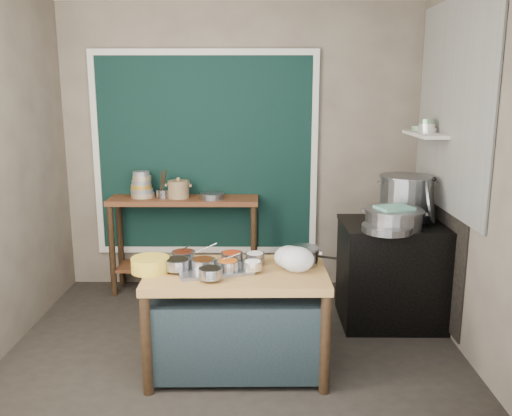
{
  "coord_description": "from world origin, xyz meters",
  "views": [
    {
      "loc": [
        0.19,
        -3.88,
        1.98
      ],
      "look_at": [
        0.16,
        0.25,
        1.07
      ],
      "focal_mm": 38.0,
      "sensor_mm": 36.0,
      "label": 1
    }
  ],
  "objects_px": {
    "saucepan": "(303,256)",
    "ceramic_crock": "(179,190)",
    "yellow_basin": "(150,265)",
    "stock_pot": "(406,197)",
    "back_counter": "(185,245)",
    "steamer": "(394,219)",
    "utensil_cup": "(163,194)",
    "prep_table": "(237,321)",
    "stove_block": "(394,274)",
    "condiment_tray": "(213,269)"
  },
  "relations": [
    {
      "from": "saucepan",
      "to": "ceramic_crock",
      "type": "bearing_deg",
      "value": 151.37
    },
    {
      "from": "yellow_basin",
      "to": "stock_pot",
      "type": "height_order",
      "value": "stock_pot"
    },
    {
      "from": "back_counter",
      "to": "stock_pot",
      "type": "bearing_deg",
      "value": -15.33
    },
    {
      "from": "ceramic_crock",
      "to": "steamer",
      "type": "bearing_deg",
      "value": -25.27
    },
    {
      "from": "saucepan",
      "to": "yellow_basin",
      "type": "bearing_deg",
      "value": -147.35
    },
    {
      "from": "steamer",
      "to": "utensil_cup",
      "type": "bearing_deg",
      "value": 156.42
    },
    {
      "from": "prep_table",
      "to": "stock_pot",
      "type": "distance_m",
      "value": 1.89
    },
    {
      "from": "prep_table",
      "to": "utensil_cup",
      "type": "distance_m",
      "value": 1.86
    },
    {
      "from": "stock_pot",
      "to": "stove_block",
      "type": "bearing_deg",
      "value": -122.13
    },
    {
      "from": "stove_block",
      "to": "yellow_basin",
      "type": "xyz_separation_m",
      "value": [
        -1.91,
        -0.88,
        0.38
      ]
    },
    {
      "from": "back_counter",
      "to": "saucepan",
      "type": "bearing_deg",
      "value": -54.09
    },
    {
      "from": "stove_block",
      "to": "steamer",
      "type": "height_order",
      "value": "steamer"
    },
    {
      "from": "back_counter",
      "to": "steamer",
      "type": "relative_size",
      "value": 2.97
    },
    {
      "from": "stove_block",
      "to": "stock_pot",
      "type": "relative_size",
      "value": 1.86
    },
    {
      "from": "yellow_basin",
      "to": "stock_pot",
      "type": "relative_size",
      "value": 0.55
    },
    {
      "from": "condiment_tray",
      "to": "saucepan",
      "type": "bearing_deg",
      "value": 11.6
    },
    {
      "from": "stock_pot",
      "to": "steamer",
      "type": "bearing_deg",
      "value": -118.35
    },
    {
      "from": "back_counter",
      "to": "ceramic_crock",
      "type": "xyz_separation_m",
      "value": [
        -0.05,
        -0.01,
        0.55
      ]
    },
    {
      "from": "back_counter",
      "to": "stock_pot",
      "type": "xyz_separation_m",
      "value": [
        2.01,
        -0.55,
        0.59
      ]
    },
    {
      "from": "utensil_cup",
      "to": "ceramic_crock",
      "type": "bearing_deg",
      "value": 0.53
    },
    {
      "from": "stove_block",
      "to": "utensil_cup",
      "type": "bearing_deg",
      "value": 161.07
    },
    {
      "from": "yellow_basin",
      "to": "saucepan",
      "type": "height_order",
      "value": "saucepan"
    },
    {
      "from": "ceramic_crock",
      "to": "prep_table",
      "type": "bearing_deg",
      "value": -68.21
    },
    {
      "from": "condiment_tray",
      "to": "saucepan",
      "type": "xyz_separation_m",
      "value": [
        0.63,
        0.13,
        0.05
      ]
    },
    {
      "from": "condiment_tray",
      "to": "yellow_basin",
      "type": "bearing_deg",
      "value": -176.0
    },
    {
      "from": "yellow_basin",
      "to": "steamer",
      "type": "height_order",
      "value": "steamer"
    },
    {
      "from": "yellow_basin",
      "to": "ceramic_crock",
      "type": "height_order",
      "value": "ceramic_crock"
    },
    {
      "from": "stove_block",
      "to": "yellow_basin",
      "type": "height_order",
      "value": "yellow_basin"
    },
    {
      "from": "utensil_cup",
      "to": "stock_pot",
      "type": "relative_size",
      "value": 0.29
    },
    {
      "from": "steamer",
      "to": "ceramic_crock",
      "type": "bearing_deg",
      "value": 154.73
    },
    {
      "from": "stock_pot",
      "to": "steamer",
      "type": "height_order",
      "value": "stock_pot"
    },
    {
      "from": "stove_block",
      "to": "stock_pot",
      "type": "distance_m",
      "value": 0.68
    },
    {
      "from": "prep_table",
      "to": "stove_block",
      "type": "bearing_deg",
      "value": 31.8
    },
    {
      "from": "prep_table",
      "to": "yellow_basin",
      "type": "bearing_deg",
      "value": -178.24
    },
    {
      "from": "steamer",
      "to": "stove_block",
      "type": "bearing_deg",
      "value": 66.09
    },
    {
      "from": "yellow_basin",
      "to": "back_counter",
      "type": "bearing_deg",
      "value": 89.55
    },
    {
      "from": "yellow_basin",
      "to": "steamer",
      "type": "distance_m",
      "value": 1.98
    },
    {
      "from": "saucepan",
      "to": "utensil_cup",
      "type": "distance_m",
      "value": 1.91
    },
    {
      "from": "stove_block",
      "to": "ceramic_crock",
      "type": "distance_m",
      "value": 2.16
    },
    {
      "from": "prep_table",
      "to": "ceramic_crock",
      "type": "height_order",
      "value": "ceramic_crock"
    },
    {
      "from": "utensil_cup",
      "to": "steamer",
      "type": "bearing_deg",
      "value": -23.58
    },
    {
      "from": "ceramic_crock",
      "to": "stock_pot",
      "type": "height_order",
      "value": "stock_pot"
    },
    {
      "from": "back_counter",
      "to": "yellow_basin",
      "type": "bearing_deg",
      "value": -90.45
    },
    {
      "from": "back_counter",
      "to": "saucepan",
      "type": "distance_m",
      "value": 1.82
    },
    {
      "from": "steamer",
      "to": "condiment_tray",
      "type": "bearing_deg",
      "value": -154.06
    },
    {
      "from": "stock_pot",
      "to": "saucepan",
      "type": "bearing_deg",
      "value": -137.0
    },
    {
      "from": "condiment_tray",
      "to": "prep_table",
      "type": "bearing_deg",
      "value": -0.51
    },
    {
      "from": "yellow_basin",
      "to": "ceramic_crock",
      "type": "distance_m",
      "value": 1.61
    },
    {
      "from": "prep_table",
      "to": "yellow_basin",
      "type": "height_order",
      "value": "yellow_basin"
    },
    {
      "from": "yellow_basin",
      "to": "stove_block",
      "type": "bearing_deg",
      "value": 24.68
    }
  ]
}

